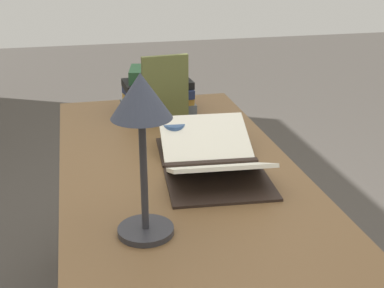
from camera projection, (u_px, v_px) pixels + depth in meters
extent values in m
cube|color=brown|center=(178.00, 171.00, 1.73)|extent=(1.55, 0.75, 0.03)
cube|color=brown|center=(215.00, 175.00, 2.60)|extent=(0.06, 0.06, 0.72)
cube|color=brown|center=(79.00, 188.00, 2.46)|extent=(0.06, 0.06, 0.72)
cube|color=black|center=(212.00, 164.00, 1.72)|extent=(0.05, 0.30, 0.02)
cube|color=black|center=(220.00, 184.00, 1.59)|extent=(0.27, 0.33, 0.01)
cube|color=black|center=(204.00, 150.00, 1.84)|extent=(0.27, 0.33, 0.01)
cube|color=silver|center=(219.00, 168.00, 1.59)|extent=(0.25, 0.31, 0.10)
cube|color=silver|center=(205.00, 139.00, 1.81)|extent=(0.25, 0.31, 0.10)
cube|color=slate|center=(158.00, 107.00, 2.24)|extent=(0.19, 0.30, 0.04)
cube|color=#BC8933|center=(158.00, 99.00, 2.23)|extent=(0.19, 0.28, 0.03)
cube|color=#1E284C|center=(158.00, 92.00, 2.22)|extent=(0.25, 0.28, 0.04)
cube|color=black|center=(157.00, 84.00, 2.21)|extent=(0.17, 0.29, 0.03)
cube|color=#234C2D|center=(157.00, 74.00, 2.19)|extent=(0.20, 0.25, 0.05)
cube|color=brown|center=(165.00, 90.00, 2.06)|extent=(0.04, 0.18, 0.27)
cylinder|color=#2D2D33|center=(146.00, 230.00, 1.34)|extent=(0.14, 0.14, 0.02)
cylinder|color=#2D2D33|center=(144.00, 175.00, 1.28)|extent=(0.02, 0.02, 0.29)
cone|color=#333847|center=(141.00, 96.00, 1.21)|extent=(0.14, 0.14, 0.11)
cylinder|color=#335184|center=(174.00, 135.00, 1.87)|extent=(0.08, 0.08, 0.08)
torus|color=#335184|center=(169.00, 140.00, 1.83)|extent=(0.05, 0.03, 0.05)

